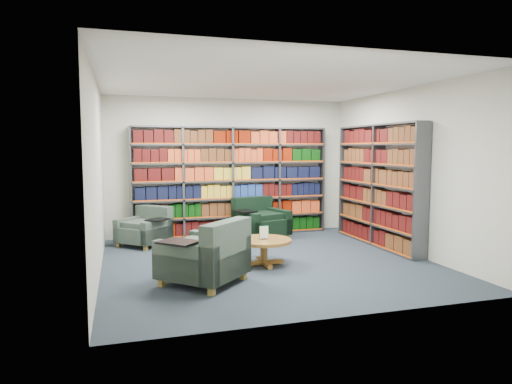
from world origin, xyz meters
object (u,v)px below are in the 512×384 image
object	(u,v)px
chair_teal_left	(147,230)
chair_teal_front	(209,258)
chair_green_right	(259,222)
coffee_table	(264,244)

from	to	relation	value
chair_teal_left	chair_teal_front	distance (m)	2.83
chair_green_right	coffee_table	size ratio (longest dim) A/B	1.36
chair_teal_left	coffee_table	world-z (taller)	chair_teal_left
chair_teal_left	chair_green_right	distance (m)	2.19
chair_green_right	chair_teal_front	world-z (taller)	chair_teal_front
chair_green_right	chair_teal_front	distance (m)	3.19
chair_teal_front	coffee_table	xyz separation A→B (m)	(0.99, 0.73, -0.03)
chair_green_right	chair_teal_front	bearing A→B (deg)	-118.94
chair_teal_left	coffee_table	bearing A→B (deg)	-51.09
chair_teal_left	chair_green_right	size ratio (longest dim) A/B	0.94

